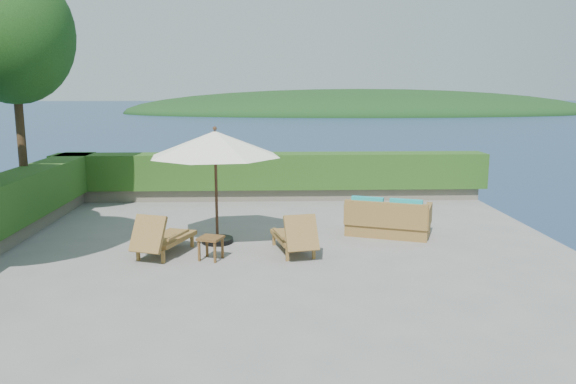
{
  "coord_description": "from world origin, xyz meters",
  "views": [
    {
      "loc": [
        -0.13,
        -10.45,
        3.16
      ],
      "look_at": [
        0.3,
        0.8,
        1.1
      ],
      "focal_mm": 35.0,
      "sensor_mm": 36.0,
      "label": 1
    }
  ],
  "objects_px": {
    "patio_umbrella": "(215,145)",
    "wicker_loveseat": "(388,220)",
    "lounge_left": "(162,237)",
    "lounge_right": "(295,236)",
    "side_table": "(211,241)"
  },
  "relations": [
    {
      "from": "lounge_left",
      "to": "wicker_loveseat",
      "type": "xyz_separation_m",
      "value": [
        4.67,
        1.35,
        -0.03
      ]
    },
    {
      "from": "patio_umbrella",
      "to": "lounge_right",
      "type": "height_order",
      "value": "patio_umbrella"
    },
    {
      "from": "patio_umbrella",
      "to": "lounge_right",
      "type": "relative_size",
      "value": 2.09
    },
    {
      "from": "lounge_left",
      "to": "side_table",
      "type": "distance_m",
      "value": 1.0
    },
    {
      "from": "patio_umbrella",
      "to": "lounge_right",
      "type": "bearing_deg",
      "value": -28.57
    },
    {
      "from": "lounge_left",
      "to": "lounge_right",
      "type": "bearing_deg",
      "value": 20.84
    },
    {
      "from": "lounge_right",
      "to": "side_table",
      "type": "bearing_deg",
      "value": 179.14
    },
    {
      "from": "patio_umbrella",
      "to": "lounge_right",
      "type": "distance_m",
      "value": 2.47
    },
    {
      "from": "lounge_left",
      "to": "wicker_loveseat",
      "type": "bearing_deg",
      "value": 36.4
    },
    {
      "from": "wicker_loveseat",
      "to": "side_table",
      "type": "bearing_deg",
      "value": -135.03
    },
    {
      "from": "lounge_right",
      "to": "wicker_loveseat",
      "type": "bearing_deg",
      "value": 19.93
    },
    {
      "from": "patio_umbrella",
      "to": "wicker_loveseat",
      "type": "xyz_separation_m",
      "value": [
        3.69,
        0.47,
        -1.71
      ]
    },
    {
      "from": "lounge_right",
      "to": "lounge_left",
      "type": "bearing_deg",
      "value": 168.36
    },
    {
      "from": "lounge_left",
      "to": "wicker_loveseat",
      "type": "distance_m",
      "value": 4.86
    },
    {
      "from": "side_table",
      "to": "wicker_loveseat",
      "type": "relative_size",
      "value": 0.27
    }
  ]
}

